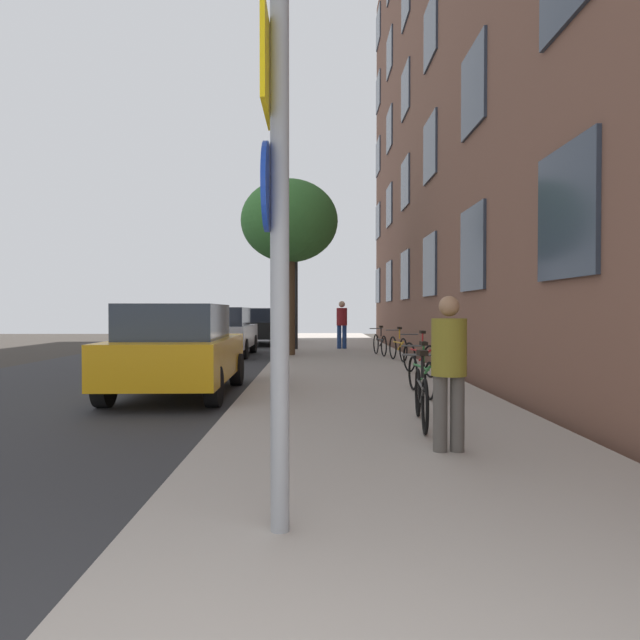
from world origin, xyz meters
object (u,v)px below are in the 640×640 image
object	(u,v)px
bicycle_0	(421,396)
bicycle_3	(398,347)
bicycle_4	(380,344)
bicycle_2	(419,357)
bicycle_1	(421,374)
tree_near	(289,222)
car_2	(259,326)
pedestrian_0	(449,363)
car_1	(226,331)
traffic_light	(293,278)
sign_post	(276,224)
car_0	(178,349)
pedestrian_1	(342,321)

from	to	relation	value
bicycle_0	bicycle_3	xyz separation A→B (m)	(1.04, 8.75, 0.01)
bicycle_4	bicycle_2	bearing A→B (deg)	-87.41
bicycle_1	bicycle_3	world-z (taller)	bicycle_3
tree_near	bicycle_4	size ratio (longest dim) A/B	3.33
car_2	bicycle_3	bearing A→B (deg)	-62.74
pedestrian_0	car_1	size ratio (longest dim) A/B	0.38
pedestrian_0	traffic_light	bearing A→B (deg)	98.02
traffic_light	pedestrian_0	size ratio (longest dim) A/B	2.48
car_1	bicycle_2	bearing A→B (deg)	-50.93
sign_post	car_1	world-z (taller)	sign_post
car_1	car_0	bearing A→B (deg)	-86.43
car_2	traffic_light	bearing A→B (deg)	-69.25
bicycle_2	car_2	world-z (taller)	car_2
bicycle_2	car_2	bearing A→B (deg)	110.51
pedestrian_1	car_1	bearing A→B (deg)	-153.92
sign_post	car_1	size ratio (longest dim) A/B	0.81
bicycle_0	car_1	size ratio (longest dim) A/B	0.42
bicycle_0	bicycle_3	size ratio (longest dim) A/B	1.04
sign_post	tree_near	size ratio (longest dim) A/B	0.60
sign_post	bicycle_4	distance (m)	14.16
traffic_light	car_2	xyz separation A→B (m)	(-1.72, 4.54, -1.89)
bicycle_2	bicycle_3	xyz separation A→B (m)	(0.05, 3.42, -0.01)
bicycle_4	pedestrian_0	world-z (taller)	pedestrian_0
car_1	pedestrian_0	bearing A→B (deg)	-71.84
traffic_light	car_0	bearing A→B (deg)	-99.03
bicycle_3	car_0	distance (m)	7.37
tree_near	bicycle_4	xyz separation A→B (m)	(2.85, -0.29, -3.85)
pedestrian_1	car_2	bearing A→B (deg)	128.83
pedestrian_1	bicycle_1	bearing A→B (deg)	-86.21
sign_post	car_2	size ratio (longest dim) A/B	0.76
bicycle_2	car_0	size ratio (longest dim) A/B	0.42
traffic_light	car_0	world-z (taller)	traffic_light
car_0	bicycle_4	bearing A→B (deg)	59.13
sign_post	bicycle_4	xyz separation A→B (m)	(2.30, 13.89, -1.57)
bicycle_3	pedestrian_0	world-z (taller)	pedestrian_0
pedestrian_0	pedestrian_1	size ratio (longest dim) A/B	0.88
tree_near	car_0	size ratio (longest dim) A/B	1.37
bicycle_0	bicycle_2	size ratio (longest dim) A/B	1.00
traffic_light	car_0	size ratio (longest dim) A/B	0.94
car_2	sign_post	bearing A→B (deg)	-84.01
sign_post	traffic_light	distance (m)	16.86
tree_near	bicycle_3	xyz separation A→B (m)	(3.13, -2.18, -3.84)
bicycle_2	pedestrian_0	size ratio (longest dim) A/B	1.11
bicycle_2	bicycle_3	world-z (taller)	bicycle_2
pedestrian_0	car_1	xyz separation A→B (m)	(-4.30, 13.10, -0.16)
bicycle_3	pedestrian_0	bearing A→B (deg)	-95.77
traffic_light	bicycle_1	xyz separation A→B (m)	(2.54, -11.17, -2.27)
bicycle_4	car_2	bearing A→B (deg)	121.25
sign_post	car_0	xyz separation A→B (m)	(-2.18, 6.39, -1.22)
pedestrian_1	car_2	world-z (taller)	pedestrian_1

